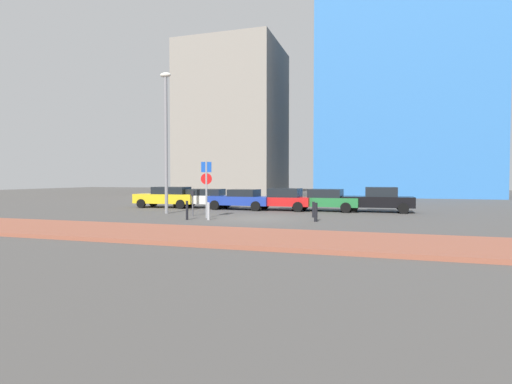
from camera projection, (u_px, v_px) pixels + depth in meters
ground_plane at (254, 219)px, 20.88m from camera, size 120.00×120.00×0.00m
sidewalk_brick at (198, 235)px, 14.41m from camera, size 40.00×4.13×0.14m
parked_car_yellow at (168, 197)px, 28.72m from camera, size 4.57×2.08×1.51m
parked_car_white at (204, 198)px, 28.57m from camera, size 4.68×2.24×1.36m
parked_car_blue at (241, 199)px, 26.94m from camera, size 4.42×2.15×1.38m
parked_car_red at (282, 199)px, 26.28m from camera, size 4.18×2.11×1.46m
parked_car_green at (324, 200)px, 25.64m from camera, size 4.63×2.12×1.43m
parked_car_black at (378, 199)px, 24.94m from camera, size 4.38×2.01×1.57m
parking_sign_post at (206, 182)px, 21.16m from camera, size 0.59×0.15×3.03m
parking_meter at (193, 200)px, 22.29m from camera, size 0.18×0.14×1.43m
street_lamp at (166, 133)px, 23.81m from camera, size 0.70×0.36×8.45m
traffic_bollard_near at (187, 210)px, 20.27m from camera, size 0.13×0.13×0.97m
traffic_bollard_mid at (313, 210)px, 21.50m from camera, size 0.15×0.15×0.86m
traffic_bollard_far at (316, 212)px, 19.43m from camera, size 0.17×0.17×0.93m
traffic_bollard_edge at (208, 211)px, 20.20m from camera, size 0.12×0.12×0.90m
building_colorful_midrise at (402, 86)px, 48.20m from camera, size 19.41×13.91×26.67m
building_under_construction at (234, 121)px, 53.17m from camera, size 12.50×11.96×19.52m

